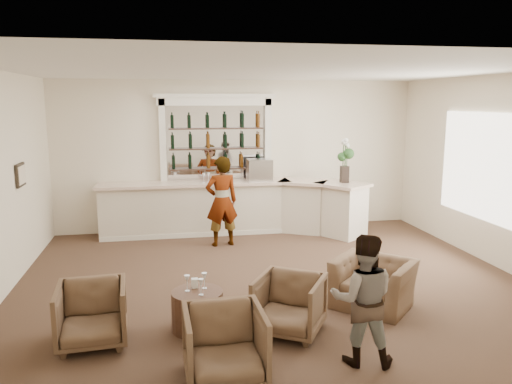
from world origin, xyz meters
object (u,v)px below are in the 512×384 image
Objects in this scene: espresso_machine at (259,170)px; flower_vase at (345,158)px; armchair_right at (289,305)px; sommelier at (222,201)px; armchair_left at (92,314)px; cocktail_table at (198,310)px; armchair_center at (225,345)px; bar_counter at (235,207)px; guest at (363,299)px; armchair_far at (373,283)px.

flower_vase is (1.72, -0.64, 0.29)m from espresso_machine.
armchair_right is at bearing -118.06° from flower_vase.
sommelier is 1.43m from espresso_machine.
cocktail_table is at bearing 3.18° from armchair_left.
armchair_right is at bearing -15.14° from cocktail_table.
armchair_center is at bearing -103.46° from armchair_right.
bar_counter reaches higher than armchair_center.
sommelier is at bearing -61.95° from guest.
bar_counter is at bearing -123.71° from sommelier.
guest is at bearing -89.38° from espresso_machine.
sommelier reaches higher than armchair_left.
armchair_far is at bearing 54.52° from armchair_right.
armchair_right is (0.92, 0.92, -0.02)m from armchair_center.
armchair_far is (1.35, -4.25, -0.24)m from bar_counter.
armchair_center is at bearing 73.46° from sommelier.
sommelier is (-0.38, -0.87, 0.32)m from bar_counter.
cocktail_table is 0.63× the size of armchair_far.
cocktail_table is 0.80× the size of armchair_left.
cocktail_table is at bearing -130.42° from flower_vase.
armchair_far is at bearing 6.40° from cocktail_table.
cocktail_table is 2.11m from guest.
espresso_machine is 1.85m from flower_vase.
espresso_machine is at bearing 9.91° from bar_counter.
flower_vase is (2.29, 4.29, 1.30)m from armchair_right.
guest is 1.80× the size of armchair_left.
bar_counter is 8.78× the size of cocktail_table.
armchair_center is (1.45, -1.06, 0.01)m from armchair_left.
armchair_center is at bearing -121.59° from flower_vase.
armchair_far is at bearing -79.41° from espresso_machine.
flower_vase is at bearing 49.58° from cocktail_table.
armchair_left is 6.37m from flower_vase.
espresso_machine reaches higher than armchair_center.
cocktail_table is (-1.12, -4.53, -0.32)m from bar_counter.
sommelier reaches higher than armchair_center.
armchair_right is 0.78× the size of armchair_far.
flower_vase reaches higher than armchair_left.
cocktail_table is 0.78× the size of armchair_center.
bar_counter is 6.12× the size of flower_vase.
espresso_machine is at bearing 74.37° from armchair_center.
bar_counter is 1.00m from sommelier.
sommelier is 1.73× the size of armchair_far.
cocktail_table is 0.45× the size of guest.
armchair_left is at bearing -138.28° from flower_vase.
armchair_right is at bearing -96.31° from espresso_machine.
bar_counter reaches higher than armchair_right.
armchair_center is at bearing -102.77° from armchair_far.
flower_vase is at bearing -13.30° from bar_counter.
guest is 1.82× the size of armchair_right.
cocktail_table is 5.05m from espresso_machine.
sommelier reaches higher than guest.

